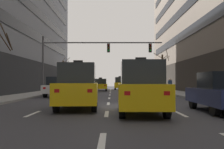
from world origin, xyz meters
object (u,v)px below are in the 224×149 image
object	(u,v)px
street_tree_1	(65,74)
pedestrian_0	(171,84)
traffic_signal_0	(89,52)
street_tree_3	(164,71)
taxi_driving_4	(79,87)
car_driving_5	(60,87)
car_driving_0	(85,85)
taxi_driving_2	(142,88)
taxi_driving_3	(121,83)
taxi_driving_1	(102,85)
car_parked_1	(224,92)

from	to	relation	value
street_tree_1	pedestrian_0	distance (m)	17.16
traffic_signal_0	street_tree_3	world-z (taller)	street_tree_3
taxi_driving_4	car_driving_5	distance (m)	10.81
traffic_signal_0	street_tree_1	distance (m)	15.97
street_tree_3	car_driving_0	bearing A→B (deg)	148.26
car_driving_0	traffic_signal_0	world-z (taller)	traffic_signal_0
taxi_driving_4	street_tree_1	world-z (taller)	street_tree_1
car_driving_0	street_tree_1	size ratio (longest dim) A/B	0.89
pedestrian_0	traffic_signal_0	bearing A→B (deg)	-147.86
taxi_driving_2	pedestrian_0	world-z (taller)	taxi_driving_2
traffic_signal_0	pedestrian_0	size ratio (longest dim) A/B	7.55
taxi_driving_3	taxi_driving_1	bearing A→B (deg)	-116.63
taxi_driving_1	street_tree_3	distance (m)	8.95
taxi_driving_1	street_tree_1	bearing A→B (deg)	151.07
taxi_driving_3	street_tree_3	distance (m)	8.86
taxi_driving_1	pedestrian_0	distance (m)	10.44
car_driving_5	traffic_signal_0	size ratio (longest dim) A/B	0.40
taxi_driving_2	car_driving_0	bearing A→B (deg)	100.25
pedestrian_0	car_parked_1	bearing A→B (deg)	-96.14
traffic_signal_0	taxi_driving_4	bearing A→B (deg)	-86.99
taxi_driving_4	street_tree_1	size ratio (longest dim) A/B	0.90
car_driving_5	traffic_signal_0	bearing A→B (deg)	40.07
car_parked_1	street_tree_3	world-z (taller)	street_tree_3
car_driving_5	pedestrian_0	world-z (taller)	car_driving_5
taxi_driving_1	pedestrian_0	world-z (taller)	taxi_driving_1
car_driving_5	street_tree_1	size ratio (longest dim) A/B	0.92
taxi_driving_4	street_tree_1	distance (m)	28.06
car_driving_0	taxi_driving_4	distance (m)	30.98
taxi_driving_2	taxi_driving_4	distance (m)	3.42
car_parked_1	traffic_signal_0	world-z (taller)	traffic_signal_0
traffic_signal_0	street_tree_1	xyz separation A→B (m)	(-5.18, 15.03, -1.60)
street_tree_1	street_tree_3	size ratio (longest dim) A/B	0.89
street_tree_3	taxi_driving_1	bearing A→B (deg)	175.74
taxi_driving_2	car_driving_5	xyz separation A→B (m)	(-5.89, 12.26, -0.21)
taxi_driving_2	traffic_signal_0	xyz separation A→B (m)	(-3.49, 14.28, 3.08)
car_driving_0	taxi_driving_3	distance (m)	6.07
taxi_driving_1	car_parked_1	size ratio (longest dim) A/B	0.99
taxi_driving_1	taxi_driving_3	world-z (taller)	taxi_driving_3
taxi_driving_3	street_tree_3	world-z (taller)	street_tree_3
taxi_driving_1	taxi_driving_4	world-z (taller)	taxi_driving_4
pedestrian_0	car_driving_5	bearing A→B (deg)	-146.09
taxi_driving_3	car_driving_5	xyz separation A→B (m)	(-5.98, -19.62, -0.16)
car_driving_0	pedestrian_0	size ratio (longest dim) A/B	2.92
taxi_driving_3	traffic_signal_0	size ratio (longest dim) A/B	0.36
taxi_driving_2	car_driving_5	world-z (taller)	taxi_driving_2
taxi_driving_4	taxi_driving_1	bearing A→B (deg)	89.96
car_driving_0	street_tree_3	size ratio (longest dim) A/B	0.79
taxi_driving_2	car_parked_1	distance (m)	3.66
taxi_driving_3	pedestrian_0	xyz separation A→B (m)	(5.62, -11.82, 0.01)
taxi_driving_3	taxi_driving_2	bearing A→B (deg)	-90.16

